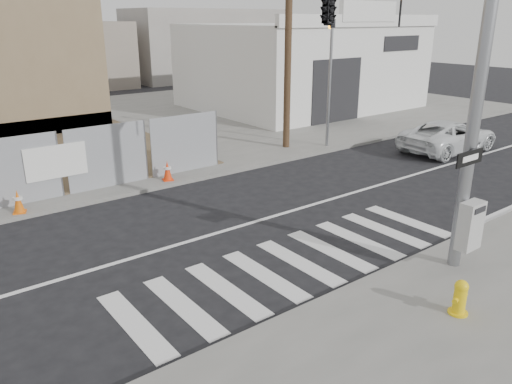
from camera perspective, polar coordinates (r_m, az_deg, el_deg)
ground at (r=13.25m, az=-2.36°, el=-4.09°), size 100.00×100.00×0.00m
sidewalk_far at (r=25.50m, az=-20.95°, el=6.26°), size 50.00×20.00×0.12m
signal_pole at (r=12.35m, az=13.08°, el=16.62°), size 0.96×5.87×7.00m
far_signal_pole at (r=20.96m, az=8.51°, el=14.23°), size 0.16×0.20×5.60m
concrete_wall_right at (r=24.98m, az=-23.04°, el=13.50°), size 5.50×1.30×8.00m
auto_shop at (r=31.19m, az=5.08°, el=14.21°), size 12.00×10.20×5.95m
utility_pole_right at (r=20.51m, az=3.75°, el=19.10°), size 1.60×0.28×10.00m
fire_hydrant at (r=9.97m, az=22.28°, el=-11.07°), size 0.45×0.45×0.68m
suv at (r=22.20m, az=21.17°, el=6.00°), size 4.68×2.23×1.29m
traffic_cone_c at (r=15.31m, az=-25.54°, el=-1.01°), size 0.42×0.42×0.66m
traffic_cone_d at (r=16.87m, az=-10.08°, el=2.40°), size 0.42×0.42×0.66m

